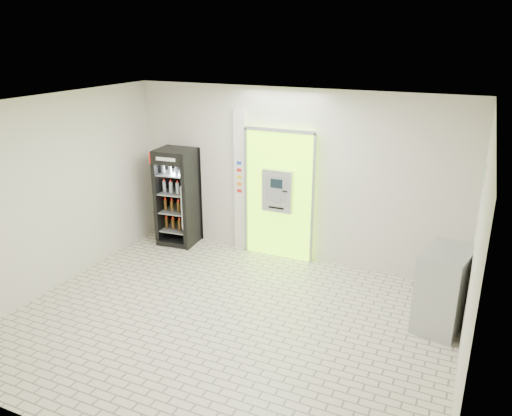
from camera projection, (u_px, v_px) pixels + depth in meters
The scene contains 7 objects.
ground at pixel (227, 323), 6.99m from camera, with size 6.00×6.00×0.00m, color beige.
room_shell at pixel (225, 198), 6.38m from camera, with size 6.00×6.00×6.00m.
atm_assembly at pixel (280, 194), 8.75m from camera, with size 1.30×0.24×2.33m.
pillar at pixel (241, 181), 9.04m from camera, with size 0.22×0.11×2.60m.
beverage_cooler at pixel (178, 199), 9.43m from camera, with size 0.74×0.69×1.83m.
steel_cabinet at pixel (444, 289), 6.73m from camera, with size 0.74×0.95×1.13m.
exit_sign at pixel (484, 176), 6.32m from camera, with size 0.02×0.22×0.26m.
Camera 1 is at (2.88, -5.35, 3.83)m, focal length 35.00 mm.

